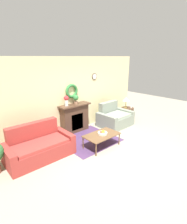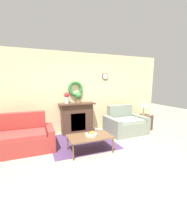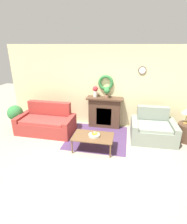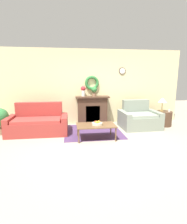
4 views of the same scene
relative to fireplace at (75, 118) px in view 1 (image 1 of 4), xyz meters
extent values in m
plane|color=#9E937F|center=(-0.05, -2.26, -0.53)|extent=(16.00, 16.00, 0.00)
cube|color=#4C335B|center=(-0.10, -0.83, -0.53)|extent=(1.80, 1.76, 0.01)
cube|color=beige|center=(-0.05, 0.21, 0.82)|extent=(6.80, 0.06, 2.70)
cylinder|color=#382319|center=(1.13, 0.16, 1.41)|extent=(0.24, 0.02, 0.24)
cylinder|color=white|center=(1.13, 0.15, 1.41)|extent=(0.21, 0.01, 0.21)
torus|color=#337A3D|center=(0.00, 0.12, 0.98)|extent=(0.50, 0.10, 0.50)
cube|color=#4C3323|center=(0.00, 0.01, -0.03)|extent=(1.05, 0.34, 1.00)
cube|color=black|center=(0.00, -0.15, -0.11)|extent=(0.50, 0.02, 0.60)
cube|color=orange|center=(0.00, -0.16, -0.19)|extent=(0.40, 0.01, 0.33)
cube|color=#4C3323|center=(0.00, -0.03, 0.49)|extent=(1.19, 0.41, 0.05)
cube|color=#9E332D|center=(-1.80, -0.92, -0.32)|extent=(1.46, 0.73, 0.42)
cube|color=#9E332D|center=(-1.79, -0.46, -0.06)|extent=(1.45, 0.22, 0.93)
cube|color=#9E332D|center=(-2.60, -0.81, -0.25)|extent=(0.18, 0.92, 0.56)
cube|color=#9E332D|center=(-0.98, -0.82, -0.25)|extent=(0.18, 0.92, 0.56)
cube|color=#AD3832|center=(-1.80, -0.92, -0.08)|extent=(1.40, 0.67, 0.08)
cube|color=gray|center=(1.55, -0.74, -0.31)|extent=(0.96, 0.80, 0.44)
cube|color=gray|center=(1.54, -0.25, -0.07)|extent=(0.94, 0.25, 0.93)
cube|color=gray|center=(1.00, -0.65, -0.24)|extent=(0.20, 1.00, 0.58)
cube|color=gray|center=(2.10, -0.62, -0.24)|extent=(0.20, 1.00, 0.58)
cube|color=gray|center=(1.55, -0.74, -0.05)|extent=(0.92, 0.74, 0.08)
cube|color=brown|center=(-0.10, -1.51, -0.13)|extent=(1.08, 0.66, 0.03)
cylinder|color=brown|center=(-0.60, -1.80, -0.34)|extent=(0.04, 0.04, 0.38)
cylinder|color=brown|center=(0.40, -1.80, -0.34)|extent=(0.04, 0.04, 0.38)
cylinder|color=brown|center=(-0.60, -1.22, -0.34)|extent=(0.04, 0.04, 0.38)
cylinder|color=brown|center=(0.40, -1.22, -0.34)|extent=(0.04, 0.04, 0.38)
cylinder|color=beige|center=(-0.06, -1.51, -0.09)|extent=(0.30, 0.30, 0.06)
sphere|color=#B2231E|center=(-0.11, -1.49, -0.04)|extent=(0.07, 0.07, 0.07)
sphere|color=orange|center=(-0.09, -1.51, -0.04)|extent=(0.07, 0.07, 0.07)
sphere|color=orange|center=(-0.01, -1.49, -0.04)|extent=(0.07, 0.07, 0.07)
sphere|color=orange|center=(-0.06, -1.56, -0.04)|extent=(0.07, 0.07, 0.07)
ellipsoid|color=yellow|center=(-0.05, -1.55, -0.04)|extent=(0.17, 0.11, 0.04)
cylinder|color=#4C3323|center=(2.53, -0.49, -0.27)|extent=(0.55, 0.55, 0.52)
cylinder|color=#B28E42|center=(2.46, -0.43, 0.00)|extent=(0.12, 0.12, 0.02)
cylinder|color=#B28E42|center=(2.46, -0.43, 0.16)|extent=(0.03, 0.03, 0.29)
cone|color=silver|center=(2.46, -0.43, 0.39)|extent=(0.31, 0.31, 0.17)
cylinder|color=silver|center=(2.65, -0.58, 0.03)|extent=(0.07, 0.07, 0.08)
cylinder|color=silver|center=(-0.32, 0.01, 0.62)|extent=(0.12, 0.12, 0.21)
sphere|color=#B72D33|center=(-0.32, 0.01, 0.80)|extent=(0.17, 0.17, 0.17)
cylinder|color=#8E664C|center=(0.06, -0.01, 0.57)|extent=(0.13, 0.13, 0.10)
cylinder|color=#4C3823|center=(0.06, -0.01, 0.65)|extent=(0.02, 0.02, 0.06)
sphere|color=#337A3D|center=(0.06, -0.01, 0.76)|extent=(0.20, 0.20, 0.20)
camera|label=1|loc=(-3.56, -4.96, 2.16)|focal=28.00mm
camera|label=2|loc=(-1.33, -4.83, 1.18)|focal=24.00mm
camera|label=3|loc=(0.72, -5.53, 2.17)|focal=28.00mm
camera|label=4|loc=(-0.81, -6.18, 1.20)|focal=28.00mm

